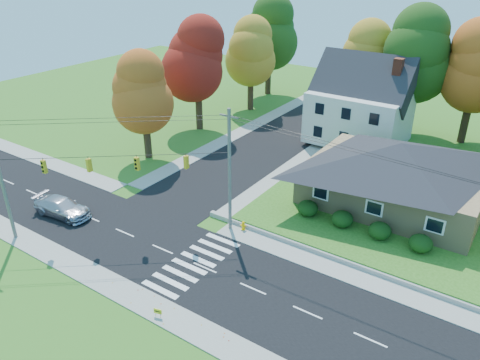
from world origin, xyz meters
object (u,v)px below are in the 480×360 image
at_px(ranch_house, 397,172).
at_px(fire_hydrant, 243,226).
at_px(silver_sedan, 62,207).
at_px(white_car, 316,119).

distance_m(ranch_house, fire_hydrant, 13.76).
bearing_deg(ranch_house, fire_hydrant, -129.17).
xyz_separation_m(silver_sedan, fire_hydrant, (13.77, 6.56, -0.39)).
bearing_deg(white_car, silver_sedan, -99.29).
bearing_deg(fire_hydrant, ranch_house, 50.83).
xyz_separation_m(ranch_house, fire_hydrant, (-8.50, -10.43, -2.88)).
relative_size(ranch_house, silver_sedan, 2.80).
bearing_deg(white_car, ranch_house, -42.20).
height_order(white_car, fire_hydrant, white_car).
bearing_deg(fire_hydrant, white_car, 103.54).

